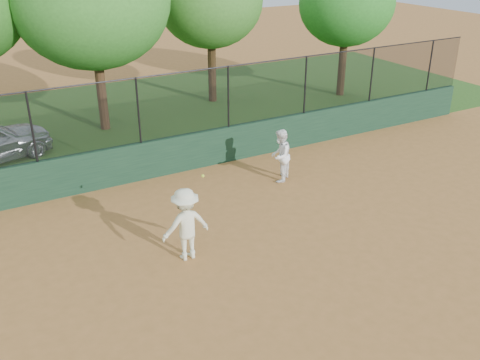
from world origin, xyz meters
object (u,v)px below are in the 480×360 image
player_main (186,224)px  tree_4 (347,3)px  tree_3 (211,2)px  player_second (280,156)px  tree_2 (91,0)px

player_main → tree_4: (12.00, 9.24, 3.25)m
tree_3 → tree_4: tree_3 is taller
player_second → tree_3: 9.59m
tree_2 → tree_3: (5.35, 1.34, -0.48)m
tree_4 → player_main: bearing=-142.4°
player_second → tree_2: tree_2 is taller
tree_3 → tree_4: (5.70, -2.02, -0.18)m
player_second → tree_3: tree_3 is taller
player_main → tree_2: bearing=84.5°
player_second → tree_2: (-3.31, 7.35, 3.98)m
player_main → tree_2: tree_2 is taller
tree_3 → tree_4: 6.05m
player_second → player_main: 4.97m
player_main → tree_4: size_ratio=0.36×
player_second → tree_4: 10.75m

